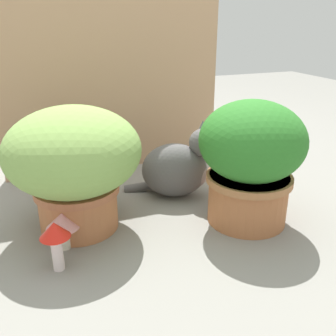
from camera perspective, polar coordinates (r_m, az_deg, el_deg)
name	(u,v)px	position (r m, az deg, el deg)	size (l,w,h in m)	color
ground_plane	(142,216)	(1.41, -3.86, -7.19)	(6.00, 6.00, 0.00)	gray
cardboard_backdrop	(112,72)	(1.75, -8.36, 14.10)	(1.01, 0.03, 0.90)	tan
grass_planter	(74,161)	(1.27, -13.95, 1.01)	(0.44, 0.44, 0.42)	#B06940
leafy_planter	(251,158)	(1.31, 12.35, 1.46)	(0.36, 0.36, 0.43)	#AC673E
cat	(179,167)	(1.51, 1.62, 0.08)	(0.36, 0.25, 0.32)	#585655
mushroom_ornament_pink	(62,223)	(1.22, -15.58, -7.97)	(0.10, 0.10, 0.12)	silver
mushroom_ornament_red	(55,236)	(1.12, -16.60, -9.73)	(0.09, 0.09, 0.15)	silver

